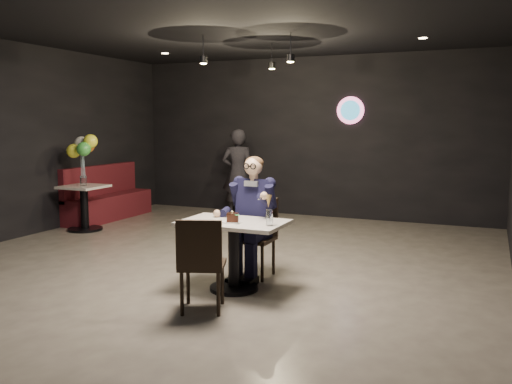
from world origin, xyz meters
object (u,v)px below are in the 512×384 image
at_px(chair_near, 202,263).
at_px(sundae_glass, 269,217).
at_px(seated_man, 254,216).
at_px(balloon_vase, 83,181).
at_px(side_table, 84,206).
at_px(main_table, 234,256).
at_px(passerby, 238,173).
at_px(booth_bench, 109,192).
at_px(chair_far, 254,238).

xyz_separation_m(chair_near, sundae_glass, (0.44, 0.61, 0.37)).
bearing_deg(seated_man, balloon_vase, 159.61).
bearing_deg(side_table, sundae_glass, -25.83).
bearing_deg(seated_man, main_table, -90.00).
xyz_separation_m(side_table, passerby, (1.76, 2.23, 0.42)).
distance_m(seated_man, passerby, 4.08).
bearing_deg(passerby, seated_man, 95.53).
distance_m(booth_bench, passerby, 2.42).
relative_size(sundae_glass, balloon_vase, 0.99).
height_order(chair_near, seated_man, seated_man).
xyz_separation_m(balloon_vase, passerby, (1.76, 2.23, -0.00)).
relative_size(sundae_glass, side_table, 0.20).
bearing_deg(chair_far, chair_near, -90.00).
distance_m(booth_bench, balloon_vase, 1.10).
xyz_separation_m(booth_bench, balloon_vase, (0.30, -1.00, 0.33)).
bearing_deg(sundae_glass, balloon_vase, 154.17).
xyz_separation_m(main_table, balloon_vase, (-3.68, 1.92, 0.46)).
bearing_deg(chair_near, main_table, 69.04).
bearing_deg(main_table, side_table, 152.47).
relative_size(chair_near, side_table, 1.13).
height_order(main_table, chair_near, chair_near).
height_order(main_table, booth_bench, booth_bench).
height_order(chair_far, passerby, passerby).
bearing_deg(side_table, booth_bench, 106.70).
height_order(chair_far, booth_bench, booth_bench).
relative_size(chair_far, balloon_vase, 5.63).
xyz_separation_m(chair_far, side_table, (-3.68, 1.37, -0.05)).
bearing_deg(chair_far, sundae_glass, -54.86).
distance_m(side_table, balloon_vase, 0.43).
distance_m(main_table, chair_near, 0.69).
bearing_deg(side_table, balloon_vase, 0.00).
distance_m(chair_near, balloon_vase, 4.52).
bearing_deg(chair_far, passerby, 118.08).
distance_m(main_table, sundae_glass, 0.64).
xyz_separation_m(chair_far, passerby, (-1.92, 3.60, 0.37)).
bearing_deg(balloon_vase, sundae_glass, -25.83).
distance_m(balloon_vase, passerby, 2.84).
bearing_deg(main_table, chair_far, 90.00).
bearing_deg(passerby, main_table, 92.28).
height_order(chair_near, booth_bench, booth_bench).
bearing_deg(sundae_glass, chair_far, 125.14).
height_order(chair_far, chair_near, same).
distance_m(sundae_glass, passerby, 4.84).
height_order(chair_near, sundae_glass, chair_near).
distance_m(chair_far, passerby, 4.09).
height_order(chair_far, seated_man, seated_man).
distance_m(chair_near, sundae_glass, 0.84).
bearing_deg(passerby, side_table, 29.18).
bearing_deg(main_table, passerby, 114.83).
relative_size(seated_man, sundae_glass, 8.89).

